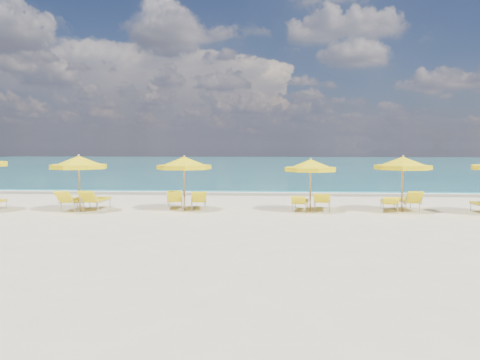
{
  "coord_description": "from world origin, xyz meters",
  "views": [
    {
      "loc": [
        1.4,
        -18.96,
        2.72
      ],
      "look_at": [
        0.0,
        1.5,
        1.2
      ],
      "focal_mm": 35.0,
      "sensor_mm": 36.0,
      "label": 1
    }
  ],
  "objects": [
    {
      "name": "umbrella_3",
      "position": [
        -2.26,
        0.34,
        1.97
      ],
      "size": [
        2.71,
        2.71,
        2.31
      ],
      "rotation": [
        0.0,
        0.0,
        0.21
      ],
      "color": "tan",
      "rests_on": "ground"
    },
    {
      "name": "umbrella_2",
      "position": [
        -6.51,
        -0.3,
        2.01
      ],
      "size": [
        2.59,
        2.59,
        2.35
      ],
      "rotation": [
        0.0,
        0.0,
        -0.12
      ],
      "color": "tan",
      "rests_on": "ground"
    },
    {
      "name": "wet_sand_band",
      "position": [
        0.0,
        7.4,
        0.0
      ],
      "size": [
        120.0,
        2.6,
        0.01
      ],
      "primitive_type": "cube",
      "color": "tan",
      "rests_on": "ground"
    },
    {
      "name": "foam_line",
      "position": [
        0.0,
        8.2,
        0.0
      ],
      "size": [
        120.0,
        1.2,
        0.03
      ],
      "primitive_type": "cube",
      "color": "white",
      "rests_on": "ground"
    },
    {
      "name": "ground_plane",
      "position": [
        0.0,
        0.0,
        0.0
      ],
      "size": [
        120.0,
        120.0,
        0.0
      ],
      "primitive_type": "plane",
      "color": "beige"
    },
    {
      "name": "lounger_2_left",
      "position": [
        -6.88,
        0.12,
        0.25
      ],
      "size": [
        0.84,
        2.02,
        0.93
      ],
      "rotation": [
        0.0,
        0.0,
        -0.09
      ],
      "color": "#A5A8AD",
      "rests_on": "ground"
    },
    {
      "name": "lounger_3_right",
      "position": [
        -1.74,
        0.78,
        0.23
      ],
      "size": [
        0.95,
        1.95,
        0.87
      ],
      "rotation": [
        0.0,
        0.0,
        0.18
      ],
      "color": "#A5A8AD",
      "rests_on": "ground"
    },
    {
      "name": "lounger_5_left",
      "position": [
        6.27,
        0.7,
        0.22
      ],
      "size": [
        0.88,
        1.96,
        0.72
      ],
      "rotation": [
        0.0,
        0.0,
        -0.15
      ],
      "color": "#A5A8AD",
      "rests_on": "ground"
    },
    {
      "name": "whitecap_far",
      "position": [
        8.0,
        24.0,
        0.0
      ],
      "size": [
        18.0,
        0.3,
        0.05
      ],
      "primitive_type": "cube",
      "color": "white",
      "rests_on": "ground"
    },
    {
      "name": "lounger_4_right",
      "position": [
        3.52,
        0.86,
        0.25
      ],
      "size": [
        0.88,
        2.12,
        0.84
      ],
      "rotation": [
        0.0,
        0.0,
        -0.11
      ],
      "color": "#A5A8AD",
      "rests_on": "ground"
    },
    {
      "name": "lounger_4_left",
      "position": [
        2.6,
        0.64,
        0.22
      ],
      "size": [
        0.86,
        1.88,
        0.73
      ],
      "rotation": [
        0.0,
        0.0,
        -0.16
      ],
      "color": "#A5A8AD",
      "rests_on": "ground"
    },
    {
      "name": "ocean",
      "position": [
        0.0,
        48.0,
        0.0
      ],
      "size": [
        120.0,
        80.0,
        0.3
      ],
      "primitive_type": "cube",
      "color": "#156F77",
      "rests_on": "ground"
    },
    {
      "name": "whitecap_near",
      "position": [
        -6.0,
        17.0,
        0.0
      ],
      "size": [
        14.0,
        0.36,
        0.05
      ],
      "primitive_type": "cube",
      "color": "white",
      "rests_on": "ground"
    },
    {
      "name": "lounger_5_right",
      "position": [
        7.14,
        1.03,
        0.24
      ],
      "size": [
        0.67,
        1.88,
        0.92
      ],
      "rotation": [
        0.0,
        0.0,
        -0.0
      ],
      "color": "#A5A8AD",
      "rests_on": "ground"
    },
    {
      "name": "lounger_3_left",
      "position": [
        -2.75,
        0.8,
        0.24
      ],
      "size": [
        0.96,
        1.95,
        0.9
      ],
      "rotation": [
        0.0,
        0.0,
        0.18
      ],
      "color": "#A5A8AD",
      "rests_on": "ground"
    },
    {
      "name": "lounger_2_right",
      "position": [
        -6.02,
        0.28,
        0.25
      ],
      "size": [
        0.74,
        2.0,
        0.93
      ],
      "rotation": [
        0.0,
        0.0,
        -0.04
      ],
      "color": "#A5A8AD",
      "rests_on": "ground"
    },
    {
      "name": "umbrella_5",
      "position": [
        6.74,
        0.53,
        1.98
      ],
      "size": [
        2.81,
        2.81,
        2.32
      ],
      "rotation": [
        0.0,
        0.0,
        -0.26
      ],
      "color": "tan",
      "rests_on": "ground"
    },
    {
      "name": "umbrella_4",
      "position": [
        2.98,
        0.34,
        1.88
      ],
      "size": [
        2.59,
        2.59,
        2.21
      ],
      "rotation": [
        0.0,
        0.0,
        0.21
      ],
      "color": "tan",
      "rests_on": "ground"
    }
  ]
}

